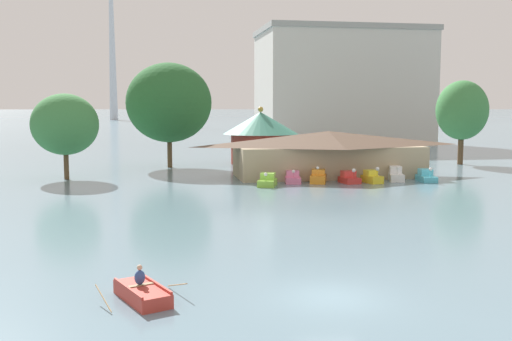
% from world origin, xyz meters
% --- Properties ---
extents(ground_plane, '(2000.00, 2000.00, 0.00)m').
position_xyz_m(ground_plane, '(0.00, 0.00, 0.00)').
color(ground_plane, slate).
extents(rowboat_with_rower, '(3.63, 3.40, 1.40)m').
position_xyz_m(rowboat_with_rower, '(-7.52, 0.94, 0.31)').
color(rowboat_with_rower, '#B7382D').
rests_on(rowboat_with_rower, ground).
extents(pedal_boat_lime, '(2.38, 3.05, 1.40)m').
position_xyz_m(pedal_boat_lime, '(3.82, 32.91, 0.49)').
color(pedal_boat_lime, '#8CCC3F').
rests_on(pedal_boat_lime, ground).
extents(pedal_boat_pink, '(1.85, 2.61, 1.44)m').
position_xyz_m(pedal_boat_pink, '(6.71, 34.61, 0.48)').
color(pedal_boat_pink, pink).
rests_on(pedal_boat_pink, ground).
extents(pedal_boat_orange, '(2.33, 3.13, 1.76)m').
position_xyz_m(pedal_boat_orange, '(9.27, 34.35, 0.54)').
color(pedal_boat_orange, orange).
rests_on(pedal_boat_orange, ground).
extents(pedal_boat_red, '(1.77, 2.45, 1.55)m').
position_xyz_m(pedal_boat_red, '(12.23, 33.60, 0.48)').
color(pedal_boat_red, red).
rests_on(pedal_boat_red, ground).
extents(pedal_boat_yellow, '(1.76, 2.48, 1.68)m').
position_xyz_m(pedal_boat_yellow, '(14.50, 33.35, 0.52)').
color(pedal_boat_yellow, yellow).
rests_on(pedal_boat_yellow, ground).
extents(pedal_boat_white, '(2.08, 3.24, 1.58)m').
position_xyz_m(pedal_boat_white, '(17.52, 34.59, 0.58)').
color(pedal_boat_white, white).
rests_on(pedal_boat_white, ground).
extents(pedal_boat_cyan, '(1.79, 3.10, 1.55)m').
position_xyz_m(pedal_boat_cyan, '(20.30, 33.39, 0.49)').
color(pedal_boat_cyan, '#4CB7CC').
rests_on(pedal_boat_cyan, ground).
extents(boathouse, '(21.33, 8.69, 4.92)m').
position_xyz_m(boathouse, '(11.72, 39.16, 2.58)').
color(boathouse, tan).
rests_on(boathouse, ground).
extents(green_roof_pavilion, '(9.87, 9.87, 7.48)m').
position_xyz_m(green_roof_pavilion, '(7.07, 54.20, 3.79)').
color(green_roof_pavilion, '#993328').
rests_on(green_roof_pavilion, ground).
extents(shoreline_tree_tall_left, '(6.88, 6.88, 8.89)m').
position_xyz_m(shoreline_tree_tall_left, '(-15.84, 41.65, 5.70)').
color(shoreline_tree_tall_left, brown).
rests_on(shoreline_tree_tall_left, ground).
extents(shoreline_tree_mid, '(10.47, 10.47, 12.85)m').
position_xyz_m(shoreline_tree_mid, '(-4.85, 51.68, 7.98)').
color(shoreline_tree_mid, brown).
rests_on(shoreline_tree_mid, ground).
extents(shoreline_tree_right, '(6.62, 6.62, 10.85)m').
position_xyz_m(shoreline_tree_right, '(32.58, 48.88, 7.00)').
color(shoreline_tree_right, brown).
rests_on(shoreline_tree_right, ground).
extents(background_building_block, '(32.14, 19.55, 22.37)m').
position_xyz_m(background_building_block, '(29.93, 90.37, 11.20)').
color(background_building_block, beige).
rests_on(background_building_block, ground).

